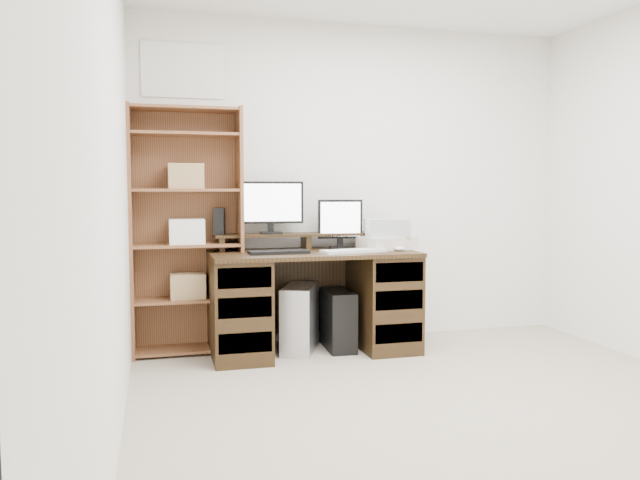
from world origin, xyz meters
name	(u,v)px	position (x,y,z in m)	size (l,w,h in m)	color
room	(482,180)	(0.00, 0.00, 1.25)	(3.54, 4.04, 2.54)	#B2A48F
desk	(313,300)	(-0.45, 1.64, 0.39)	(1.50, 0.70, 0.75)	black
riser_shelf	(306,237)	(-0.45, 1.85, 0.84)	(1.40, 0.22, 0.12)	black
monitor_wide	(271,205)	(-0.73, 1.85, 1.09)	(0.50, 0.13, 0.39)	black
monitor_small	(340,222)	(-0.19, 1.80, 0.95)	(0.34, 0.14, 0.38)	black
speaker	(219,221)	(-1.11, 1.88, 0.97)	(0.08, 0.08, 0.20)	black
keyboard_black	(279,252)	(-0.73, 1.53, 0.76)	(0.43, 0.14, 0.02)	black
keyboard_white	(353,251)	(-0.19, 1.48, 0.76)	(0.48, 0.14, 0.02)	silver
mouse	(400,249)	(0.18, 1.50, 0.77)	(0.08, 0.05, 0.03)	silver
printer	(387,243)	(0.14, 1.66, 0.80)	(0.38, 0.29, 0.10)	beige
basket	(387,228)	(0.14, 1.66, 0.91)	(0.31, 0.22, 0.13)	#9FA5AA
tower_silver	(300,318)	(-0.54, 1.69, 0.25)	(0.22, 0.49, 0.49)	#B4B6BB
tower_black	(338,319)	(-0.25, 1.67, 0.22)	(0.21, 0.45, 0.45)	black
bookshelf	(187,229)	(-1.35, 1.86, 0.92)	(0.80, 0.30, 1.80)	brown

